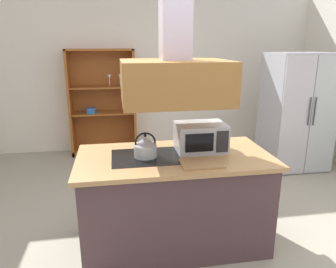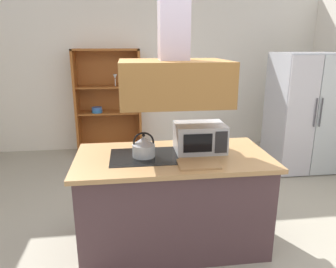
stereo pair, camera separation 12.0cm
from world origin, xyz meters
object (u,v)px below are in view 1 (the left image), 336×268
at_px(kettle, 145,147).
at_px(cutting_board, 201,164).
at_px(refrigerator, 296,112).
at_px(microwave, 200,137).
at_px(dish_cabinet, 103,108).

relative_size(kettle, cutting_board, 0.66).
relative_size(refrigerator, kettle, 7.75).
bearing_deg(microwave, cutting_board, -103.90).
relative_size(dish_cabinet, kettle, 7.93).
bearing_deg(dish_cabinet, kettle, -80.79).
distance_m(kettle, cutting_board, 0.52).
xyz_separation_m(kettle, cutting_board, (0.44, -0.26, -0.09)).
relative_size(cutting_board, microwave, 0.74).
bearing_deg(kettle, cutting_board, -30.90).
xyz_separation_m(dish_cabinet, kettle, (0.46, -2.84, 0.21)).
bearing_deg(cutting_board, kettle, 149.10).
bearing_deg(cutting_board, microwave, 76.10).
distance_m(refrigerator, dish_cabinet, 3.15).
height_order(kettle, microwave, microwave).
bearing_deg(microwave, dish_cabinet, 109.84).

